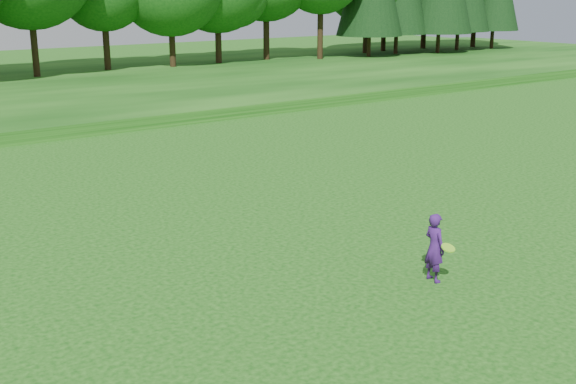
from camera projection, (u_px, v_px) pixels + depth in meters
ground at (269, 304)px, 14.71m from camera, size 140.00×140.00×0.00m
woman at (435, 247)px, 15.71m from camera, size 0.43×0.88×1.54m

